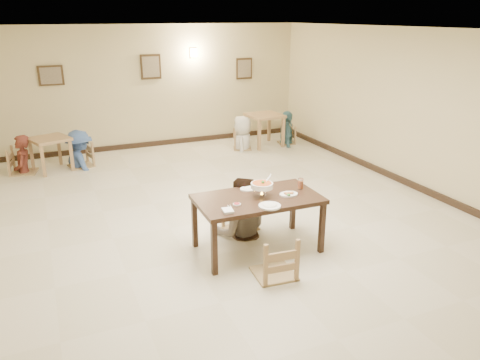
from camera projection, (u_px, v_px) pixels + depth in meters
name	position (u px, v px, depth m)	size (l,w,h in m)	color
floor	(222.00, 219.00, 7.77)	(10.00, 10.00, 0.00)	beige
ceiling	(219.00, 30.00, 6.76)	(10.00, 10.00, 0.00)	white
wall_back	(148.00, 87.00, 11.59)	(10.00, 10.00, 0.00)	beige
wall_right	(419.00, 111.00, 8.77)	(10.00, 10.00, 0.00)	beige
baseboard_back	(152.00, 144.00, 12.04)	(8.00, 0.06, 0.12)	black
baseboard_right	(409.00, 183.00, 9.24)	(0.06, 10.00, 0.12)	black
picture_a	(51.00, 76.00, 10.59)	(0.55, 0.04, 0.45)	#342515
picture_b	(151.00, 67.00, 11.42)	(0.50, 0.04, 0.60)	#342515
picture_c	(244.00, 69.00, 12.41)	(0.45, 0.04, 0.55)	#342515
wall_sconce	(193.00, 53.00, 11.74)	(0.16, 0.05, 0.22)	#FFD88C
main_table	(258.00, 202.00, 6.54)	(1.74, 1.00, 0.81)	#342015
chair_far	(240.00, 201.00, 7.25)	(0.45, 0.45, 0.96)	tan
chair_near	(275.00, 237.00, 5.93)	(0.51, 0.51, 1.10)	tan
main_diner	(241.00, 178.00, 6.98)	(0.88, 0.69, 1.82)	gray
curry_warmer	(262.00, 186.00, 6.47)	(0.35, 0.31, 0.28)	silver
rice_plate_far	(249.00, 189.00, 6.79)	(0.27, 0.27, 0.06)	white
rice_plate_near	(270.00, 206.00, 6.18)	(0.30, 0.30, 0.07)	white
fried_plate	(289.00, 194.00, 6.57)	(0.27, 0.27, 0.06)	white
chili_dish	(237.00, 204.00, 6.24)	(0.11, 0.11, 0.02)	white
napkin_cutlery	(228.00, 210.00, 6.02)	(0.19, 0.27, 0.03)	white
drink_glass	(301.00, 184.00, 6.80)	(0.08, 0.08, 0.16)	white
bg_table_left	(50.00, 144.00, 9.99)	(0.94, 0.94, 0.73)	#A78054
bg_table_right	(265.00, 120.00, 11.89)	(0.87, 0.87, 0.82)	#A78054
bg_chair_ll	(21.00, 149.00, 9.85)	(0.50, 0.50, 1.07)	tan
bg_chair_lr	(79.00, 144.00, 10.29)	(0.49, 0.49, 1.04)	tan
bg_chair_rl	(242.00, 131.00, 11.68)	(0.43, 0.43, 0.92)	tan
bg_chair_rr	(287.00, 127.00, 12.19)	(0.41, 0.41, 0.88)	tan
bg_diner_a	(18.00, 135.00, 9.76)	(0.60, 0.39, 1.65)	#5F281F
bg_diner_b	(77.00, 130.00, 10.19)	(1.06, 0.61, 1.64)	#4D6EAA
bg_diner_c	(242.00, 116.00, 11.55)	(0.82, 0.53, 1.67)	silver
bg_diner_d	(287.00, 111.00, 12.05)	(1.00, 0.42, 1.71)	teal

